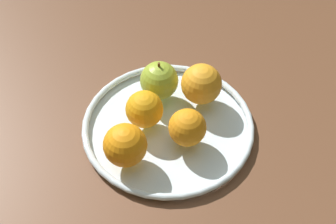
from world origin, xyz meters
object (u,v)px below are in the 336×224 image
object	(u,v)px
orange_center	(187,127)
orange_back_right	(144,109)
apple	(159,80)
fruit_bowl	(168,126)
orange_back_left	(125,145)
orange_front_left	(201,84)

from	to	relation	value
orange_center	orange_back_right	xyz separation A→B (cm)	(-2.14, -8.16, 0.07)
apple	orange_center	size ratio (longest dim) A/B	1.21
fruit_bowl	apple	size ratio (longest dim) A/B	3.92
apple	orange_back_left	distance (cm)	15.89
orange_back_left	fruit_bowl	bearing A→B (deg)	151.76
orange_back_left	orange_center	bearing A→B (deg)	125.33
apple	orange_back_right	size ratio (longest dim) A/B	1.18
orange_front_left	orange_back_right	bearing A→B (deg)	-46.76
apple	orange_back_right	distance (cm)	7.32
orange_back_right	orange_front_left	xyz separation A→B (cm)	(-8.03, 8.53, 0.41)
apple	orange_back_right	xyz separation A→B (cm)	(7.27, -0.79, -0.22)
orange_center	orange_back_left	size ratio (longest dim) A/B	0.89
apple	orange_front_left	bearing A→B (deg)	95.59
orange_back_right	orange_back_left	world-z (taller)	orange_back_left
orange_back_left	orange_front_left	bearing A→B (deg)	150.44
orange_center	orange_back_right	distance (cm)	8.44
orange_front_left	orange_center	bearing A→B (deg)	-2.10
apple	orange_front_left	xyz separation A→B (cm)	(-0.76, 7.74, 0.19)
orange_back_right	orange_back_left	xyz separation A→B (cm)	(8.53, -0.86, 0.32)
orange_center	fruit_bowl	bearing A→B (deg)	-124.59
fruit_bowl	orange_back_right	distance (cm)	5.92
apple	orange_center	bearing A→B (deg)	38.06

